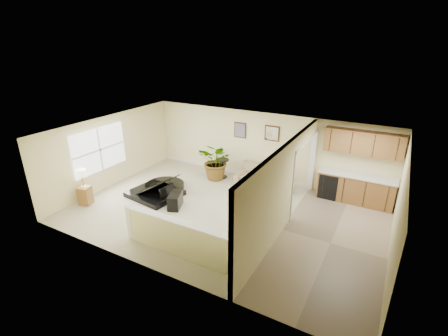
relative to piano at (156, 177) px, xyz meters
The scene contains 20 objects.
floor 2.71m from the piano, ahead, with size 9.00×9.00×0.00m, color tan.
back_wall 3.99m from the piano, 48.02° to the left, with size 9.00×0.04×2.50m, color beige.
front_wall 4.09m from the piano, 49.40° to the right, with size 9.00×0.04×2.50m, color beige.
left_wall 1.97m from the piano, behind, with size 0.04×6.00×2.50m, color beige.
right_wall 7.16m from the piano, ahead, with size 0.04×6.00×2.50m, color beige.
ceiling 3.23m from the piano, ahead, with size 9.00×6.00×0.04m, color white.
kitchen_vinyl 5.82m from the piano, ahead, with size 2.70×6.00×0.01m, color gray.
interior_partition 4.48m from the piano, ahead, with size 0.18×5.99×2.50m.
pony_half_wall 3.60m from the piano, 41.21° to the right, with size 3.42×0.22×1.00m.
left_window 2.10m from the piano, 162.80° to the right, with size 0.05×2.15×1.45m, color white.
wall_art_left 3.53m from the piano, 59.84° to the left, with size 0.48×0.04×0.58m.
wall_mirror 4.29m from the piano, 44.65° to the left, with size 0.55×0.04×0.55m.
kitchen_cabinets 6.41m from the piano, 24.54° to the left, with size 2.36×0.65×2.33m.
piano is the anchor object (origin of this frame).
piano_bench 1.26m from the piano, 21.77° to the right, with size 0.35×0.69×0.46m, color black.
loveseat 3.63m from the piano, 39.66° to the left, with size 1.62×0.94×0.92m.
accent_table 2.62m from the piano, 60.99° to the left, with size 0.50×0.50×0.72m.
palm_plant 2.37m from the piano, 60.56° to the left, with size 1.35×1.19×1.42m.
small_plant 4.53m from the piano, 29.17° to the left, with size 0.32×0.32×0.56m.
lamp_stand 2.24m from the piano, 132.77° to the right, with size 0.44×0.44×1.17m.
Camera 1 is at (4.12, -7.48, 4.97)m, focal length 26.00 mm.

